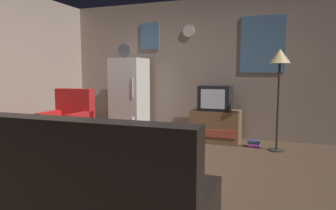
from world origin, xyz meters
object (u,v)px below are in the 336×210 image
couch (98,194)px  fridge (129,97)px  crt_tv (216,98)px  remote_control (138,129)px  coffee_table (131,145)px  tv_stand (216,126)px  armchair (68,128)px  wine_glass (133,122)px  mug_ceramic_white (130,126)px  standing_lamp (280,64)px  book_stack (254,144)px

couch → fridge: bearing=113.6°
crt_tv → couch: bearing=-93.5°
crt_tv → remote_control: size_ratio=3.60×
coffee_table → couch: 1.96m
tv_stand → couch: (-0.22, -3.41, 0.03)m
coffee_table → remote_control: remote_control is taller
fridge → armchair: (-0.48, -1.25, -0.42)m
wine_glass → mug_ceramic_white: wine_glass is taller
crt_tv → couch: crt_tv is taller
tv_stand → remote_control: 1.76m
fridge → couch: bearing=-66.4°
standing_lamp → fridge: bearing=174.5°
coffee_table → couch: couch is taller
standing_lamp → armchair: size_ratio=1.66×
tv_stand → coffee_table: size_ratio=1.17×
fridge → mug_ceramic_white: size_ratio=19.67×
crt_tv → armchair: crt_tv is taller
crt_tv → mug_ceramic_white: crt_tv is taller
wine_glass → mug_ceramic_white: size_ratio=1.67×
mug_ceramic_white → book_stack: size_ratio=0.44×
coffee_table → remote_control: (0.12, -0.01, 0.23)m
tv_stand → book_stack: size_ratio=4.13×
tv_stand → couch: couch is taller
mug_ceramic_white → armchair: (-1.25, 0.24, -0.15)m
tv_stand → wine_glass: 1.71m
mug_ceramic_white → book_stack: mug_ceramic_white is taller
crt_tv → wine_glass: bearing=-123.1°
standing_lamp → couch: standing_lamp is taller
fridge → crt_tv: size_ratio=3.28×
tv_stand → coffee_table: (-0.89, -1.57, -0.06)m
armchair → couch: bearing=-47.3°
fridge → tv_stand: bearing=1.5°
wine_glass → couch: couch is taller
fridge → standing_lamp: size_ratio=1.11×
standing_lamp → armchair: standing_lamp is taller
mug_ceramic_white → remote_control: size_ratio=0.60×
standing_lamp → mug_ceramic_white: 2.46m
tv_stand → mug_ceramic_white: bearing=-121.3°
armchair → crt_tv: bearing=30.8°
wine_glass → mug_ceramic_white: (0.01, -0.11, -0.03)m
mug_ceramic_white → couch: 2.02m
mug_ceramic_white → book_stack: bearing=40.2°
couch → book_stack: size_ratio=8.37×
standing_lamp → mug_ceramic_white: (-1.95, -1.22, -0.87)m
mug_ceramic_white → armchair: 1.28m
crt_tv → coffee_table: size_ratio=0.75×
wine_glass → couch: bearing=-70.3°
standing_lamp → coffee_table: bearing=-146.5°
armchair → book_stack: (2.85, 1.12, -0.28)m
couch → book_stack: (0.90, 3.24, -0.26)m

